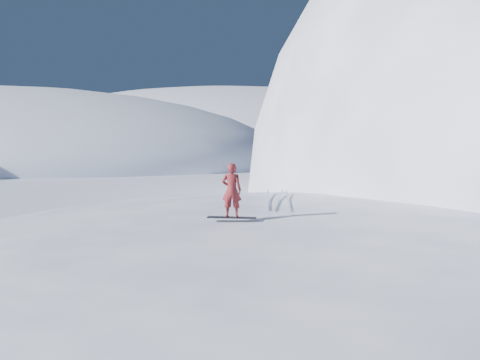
# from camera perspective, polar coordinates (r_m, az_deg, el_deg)

# --- Properties ---
(ground) EXTENTS (400.00, 400.00, 0.00)m
(ground) POSITION_cam_1_polar(r_m,az_deg,el_deg) (14.99, 9.32, -13.99)
(ground) COLOR white
(ground) RESTS_ON ground
(near_ridge) EXTENTS (36.00, 28.00, 4.80)m
(near_ridge) POSITION_cam_1_polar(r_m,az_deg,el_deg) (17.79, 13.58, -10.93)
(near_ridge) COLOR white
(near_ridge) RESTS_ON ground
(far_ridge_c) EXTENTS (140.00, 90.00, 36.00)m
(far_ridge_c) POSITION_cam_1_polar(r_m,az_deg,el_deg) (130.88, -3.35, 3.28)
(far_ridge_c) COLOR white
(far_ridge_c) RESTS_ON ground
(wind_bumps) EXTENTS (16.00, 14.40, 1.00)m
(wind_bumps) POSITION_cam_1_polar(r_m,az_deg,el_deg) (17.05, 8.15, -11.55)
(wind_bumps) COLOR white
(wind_bumps) RESTS_ON ground
(snowboard) EXTENTS (1.56, 0.49, 0.03)m
(snowboard) POSITION_cam_1_polar(r_m,az_deg,el_deg) (14.66, -1.02, -4.59)
(snowboard) COLOR black
(snowboard) RESTS_ON near_ridge
(snowboarder) EXTENTS (0.67, 0.48, 1.70)m
(snowboarder) POSITION_cam_1_polar(r_m,az_deg,el_deg) (14.54, -1.03, -1.25)
(snowboarder) COLOR maroon
(snowboarder) RESTS_ON snowboard
(board_tracks) EXTENTS (2.04, 5.96, 0.04)m
(board_tracks) POSITION_cam_1_polar(r_m,az_deg,el_deg) (19.06, 4.68, -2.25)
(board_tracks) COLOR silver
(board_tracks) RESTS_ON ground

